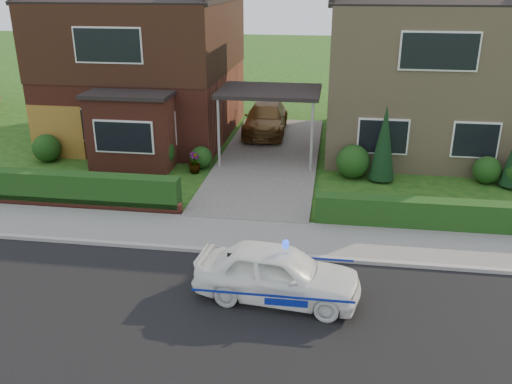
# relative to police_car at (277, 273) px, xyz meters

# --- Properties ---
(ground) EXTENTS (120.00, 120.00, 0.00)m
(ground) POSITION_rel_police_car_xyz_m (-1.40, -1.20, -0.63)
(ground) COLOR #144612
(ground) RESTS_ON ground
(road) EXTENTS (60.00, 6.00, 0.02)m
(road) POSITION_rel_police_car_xyz_m (-1.40, -1.20, -0.63)
(road) COLOR black
(road) RESTS_ON ground
(kerb) EXTENTS (60.00, 0.16, 0.12)m
(kerb) POSITION_rel_police_car_xyz_m (-1.40, 1.85, -0.57)
(kerb) COLOR #9E9993
(kerb) RESTS_ON ground
(sidewalk) EXTENTS (60.00, 2.00, 0.10)m
(sidewalk) POSITION_rel_police_car_xyz_m (-1.40, 2.90, -0.58)
(sidewalk) COLOR slate
(sidewalk) RESTS_ON ground
(driveway) EXTENTS (3.80, 12.00, 0.12)m
(driveway) POSITION_rel_police_car_xyz_m (-1.40, 9.80, -0.57)
(driveway) COLOR #666059
(driveway) RESTS_ON ground
(house_left) EXTENTS (7.50, 9.53, 7.25)m
(house_left) POSITION_rel_police_car_xyz_m (-7.18, 12.70, 3.19)
(house_left) COLOR maroon
(house_left) RESTS_ON ground
(house_right) EXTENTS (7.50, 8.06, 7.25)m
(house_right) POSITION_rel_police_car_xyz_m (4.40, 12.79, 3.04)
(house_right) COLOR tan
(house_right) RESTS_ON ground
(carport_link) EXTENTS (3.80, 3.00, 2.77)m
(carport_link) POSITION_rel_police_car_xyz_m (-1.40, 9.75, 2.03)
(carport_link) COLOR black
(carport_link) RESTS_ON ground
(garage_door) EXTENTS (2.20, 0.10, 2.10)m
(garage_door) POSITION_rel_police_car_xyz_m (-9.65, 8.76, 0.42)
(garage_door) COLOR olive
(garage_door) RESTS_ON ground
(dwarf_wall) EXTENTS (7.70, 0.25, 0.36)m
(dwarf_wall) POSITION_rel_police_car_xyz_m (-7.20, 4.10, -0.45)
(dwarf_wall) COLOR maroon
(dwarf_wall) RESTS_ON ground
(hedge_left) EXTENTS (7.50, 0.55, 0.90)m
(hedge_left) POSITION_rel_police_car_xyz_m (-7.20, 4.25, -0.63)
(hedge_left) COLOR #173410
(hedge_left) RESTS_ON ground
(hedge_right) EXTENTS (7.50, 0.55, 0.80)m
(hedge_right) POSITION_rel_police_car_xyz_m (4.40, 4.15, -0.63)
(hedge_right) COLOR #173410
(hedge_right) RESTS_ON ground
(shrub_left_far) EXTENTS (1.08, 1.08, 1.08)m
(shrub_left_far) POSITION_rel_police_car_xyz_m (-9.90, 8.30, -0.09)
(shrub_left_far) COLOR #173410
(shrub_left_far) RESTS_ON ground
(shrub_left_mid) EXTENTS (1.32, 1.32, 1.32)m
(shrub_left_mid) POSITION_rel_police_car_xyz_m (-5.40, 8.10, 0.03)
(shrub_left_mid) COLOR #173410
(shrub_left_mid) RESTS_ON ground
(shrub_left_near) EXTENTS (0.84, 0.84, 0.84)m
(shrub_left_near) POSITION_rel_police_car_xyz_m (-3.80, 8.40, -0.21)
(shrub_left_near) COLOR #173410
(shrub_left_near) RESTS_ON ground
(shrub_right_near) EXTENTS (1.20, 1.20, 1.20)m
(shrub_right_near) POSITION_rel_police_car_xyz_m (1.80, 8.20, -0.03)
(shrub_right_near) COLOR #173410
(shrub_right_near) RESTS_ON ground
(shrub_right_mid) EXTENTS (0.96, 0.96, 0.96)m
(shrub_right_mid) POSITION_rel_police_car_xyz_m (6.40, 8.30, -0.15)
(shrub_right_mid) COLOR #173410
(shrub_right_mid) RESTS_ON ground
(conifer_a) EXTENTS (0.90, 0.90, 2.60)m
(conifer_a) POSITION_rel_police_car_xyz_m (2.80, 8.00, 0.67)
(conifer_a) COLOR black
(conifer_a) RESTS_ON ground
(police_car) EXTENTS (3.37, 3.81, 1.41)m
(police_car) POSITION_rel_police_car_xyz_m (0.00, 0.00, 0.00)
(police_car) COLOR white
(police_car) RESTS_ON ground
(driveway_car) EXTENTS (1.97, 4.53, 1.30)m
(driveway_car) POSITION_rel_police_car_xyz_m (-1.99, 13.30, 0.14)
(driveway_car) COLOR brown
(driveway_car) RESTS_ON driveway
(potted_plant_a) EXTENTS (0.47, 0.37, 0.80)m
(potted_plant_a) POSITION_rel_police_car_xyz_m (-5.25, 7.80, -0.23)
(potted_plant_a) COLOR gray
(potted_plant_a) RESTS_ON ground
(potted_plant_b) EXTENTS (0.58, 0.56, 0.82)m
(potted_plant_b) POSITION_rel_police_car_xyz_m (-5.96, 4.80, -0.22)
(potted_plant_b) COLOR gray
(potted_plant_b) RESTS_ON ground
(potted_plant_c) EXTENTS (0.58, 0.58, 0.78)m
(potted_plant_c) POSITION_rel_police_car_xyz_m (-3.90, 7.80, -0.24)
(potted_plant_c) COLOR gray
(potted_plant_c) RESTS_ON ground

